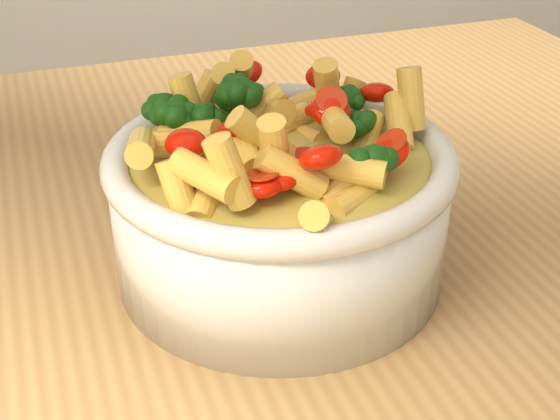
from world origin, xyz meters
name	(u,v)px	position (x,y,z in m)	size (l,w,h in m)	color
table	(116,375)	(0.00, 0.00, 0.80)	(1.20, 0.80, 0.90)	#B1864B
serving_bowl	(280,208)	(0.11, -0.05, 0.95)	(0.22, 0.22, 0.09)	silver
pasta_salad	(280,125)	(0.11, -0.05, 1.01)	(0.17, 0.17, 0.04)	#EBC64A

